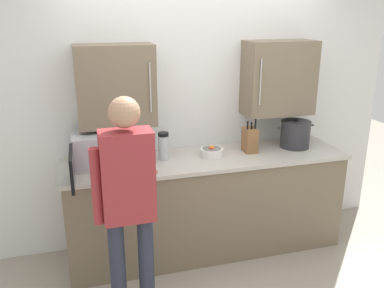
# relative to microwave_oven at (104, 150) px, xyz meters

# --- Properties ---
(back_wall_tiled) EXTENTS (3.99, 0.44, 2.66)m
(back_wall_tiled) POSITION_rel_microwave_oven_xyz_m (0.90, 0.30, 0.31)
(back_wall_tiled) COLOR white
(back_wall_tiled) RESTS_ON ground_plane
(counter_unit) EXTENTS (2.55, 0.68, 0.93)m
(counter_unit) POSITION_rel_microwave_oven_xyz_m (0.90, -0.03, -0.61)
(counter_unit) COLOR #756651
(counter_unit) RESTS_ON ground_plane
(microwave_oven) EXTENTS (0.60, 0.76, 0.28)m
(microwave_oven) POSITION_rel_microwave_oven_xyz_m (0.00, 0.00, 0.00)
(microwave_oven) COLOR #B7BABF
(microwave_oven) RESTS_ON counter_unit
(fruit_bowl) EXTENTS (0.21, 0.21, 0.10)m
(fruit_bowl) POSITION_rel_microwave_oven_xyz_m (0.95, -0.02, -0.10)
(fruit_bowl) COLOR white
(fruit_bowl) RESTS_ON counter_unit
(knife_block) EXTENTS (0.11, 0.15, 0.32)m
(knife_block) POSITION_rel_microwave_oven_xyz_m (1.32, -0.01, -0.02)
(knife_block) COLOR brown
(knife_block) RESTS_ON counter_unit
(thermos_flask) EXTENTS (0.09, 0.09, 0.25)m
(thermos_flask) POSITION_rel_microwave_oven_xyz_m (0.51, 0.00, -0.02)
(thermos_flask) COLOR #B7BABF
(thermos_flask) RESTS_ON counter_unit
(stock_pot) EXTENTS (0.38, 0.28, 0.29)m
(stock_pot) POSITION_rel_microwave_oven_xyz_m (1.80, 0.00, -0.01)
(stock_pot) COLOR #2D2D33
(stock_pot) RESTS_ON counter_unit
(person_figure) EXTENTS (0.44, 0.64, 1.69)m
(person_figure) POSITION_rel_microwave_oven_xyz_m (0.08, -0.85, -0.06)
(person_figure) COLOR #282D3D
(person_figure) RESTS_ON ground_plane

